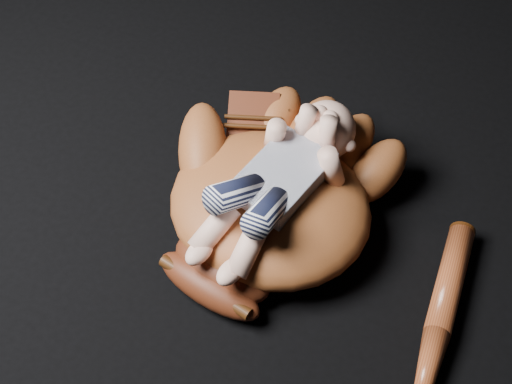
# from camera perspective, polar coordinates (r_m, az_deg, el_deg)

# --- Properties ---
(baseball_glove) EXTENTS (0.53, 0.59, 0.16)m
(baseball_glove) POSITION_cam_1_polar(r_m,az_deg,el_deg) (1.37, 1.04, -0.57)
(baseball_glove) COLOR brown
(baseball_glove) RESTS_ON ground
(newborn_baby) EXTENTS (0.25, 0.43, 0.16)m
(newborn_baby) POSITION_cam_1_polar(r_m,az_deg,el_deg) (1.32, 1.14, 0.53)
(newborn_baby) COLOR #F0B49B
(newborn_baby) RESTS_ON baseball_glove
(baseball_bat) EXTENTS (0.09, 0.49, 0.05)m
(baseball_bat) POSITION_cam_1_polar(r_m,az_deg,el_deg) (1.31, 12.77, -10.97)
(baseball_bat) COLOR brown
(baseball_bat) RESTS_ON ground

